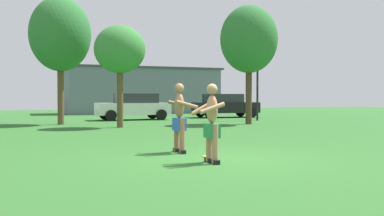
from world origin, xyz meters
TOP-DOWN VIEW (x-y plane):
  - ground_plane at (0.00, 0.00)m, footprint 80.00×80.00m
  - player_near at (-0.44, 1.35)m, footprint 0.62×0.63m
  - player_in_green at (-0.38, -0.47)m, footprint 0.58×0.57m
  - frisbee at (-0.10, 0.40)m, footprint 0.24×0.24m
  - car_white_near_post at (2.09, 16.82)m, footprint 4.34×2.10m
  - car_black_far_end at (8.58, 17.69)m, footprint 4.37×2.18m
  - lamp_post at (8.66, 13.47)m, footprint 0.60×0.24m
  - outbuilding_behind_lot at (5.39, 27.47)m, footprint 13.17×4.94m
  - tree_left_field at (-2.33, 13.79)m, footprint 3.02×3.02m
  - tree_right_field at (0.00, 10.64)m, footprint 2.30×2.30m
  - tree_behind_players at (6.59, 10.73)m, footprint 2.90×2.90m

SIDE VIEW (x-z plane):
  - ground_plane at x=0.00m, z-range 0.00..0.00m
  - frisbee at x=-0.10m, z-range 0.00..0.03m
  - car_white_near_post at x=2.09m, z-range 0.03..1.61m
  - car_black_far_end at x=8.58m, z-range 0.03..1.61m
  - player_in_green at x=-0.38m, z-range 0.04..1.69m
  - player_near at x=-0.44m, z-range 0.05..1.76m
  - outbuilding_behind_lot at x=5.39m, z-range 0.01..3.88m
  - lamp_post at x=8.66m, z-range 0.64..6.02m
  - tree_right_field at x=0.00m, z-range 1.18..5.77m
  - tree_behind_players at x=6.59m, z-range 1.27..7.27m
  - tree_left_field at x=-2.33m, z-range 1.30..7.65m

